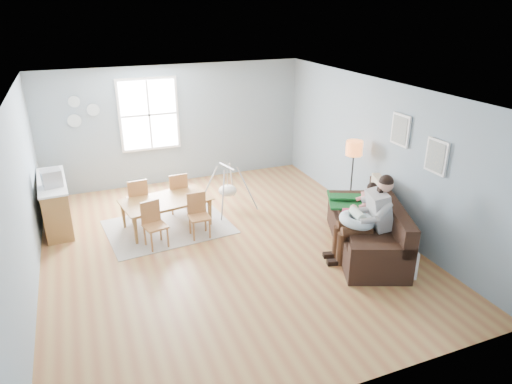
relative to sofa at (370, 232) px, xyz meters
name	(u,v)px	position (x,y,z in m)	size (l,w,h in m)	color
room	(222,109)	(-2.26, 0.98, 2.10)	(8.40, 9.40, 3.90)	#A26139
window	(149,115)	(-2.86, 4.45, 1.32)	(1.32, 0.08, 1.62)	white
pictures	(418,143)	(0.70, -0.07, 1.52)	(0.05, 1.34, 0.74)	white
wall_plates	(81,112)	(-4.27, 4.45, 1.50)	(0.67, 0.02, 0.66)	#A3BBC3
sofa	(370,232)	(0.00, 0.00, 0.00)	(1.76, 2.47, 0.92)	black
green_throw	(357,200)	(0.20, 0.73, 0.26)	(1.03, 0.85, 0.04)	#135325
beige_pillow	(378,192)	(0.44, 0.46, 0.50)	(0.15, 0.52, 0.52)	beige
father	(368,216)	(-0.26, -0.25, 0.46)	(1.10, 0.65, 1.48)	gray
nursing_pillow	(357,220)	(-0.41, -0.18, 0.39)	(0.58, 0.58, 0.16)	#C5E5F6
infant	(357,213)	(-0.40, -0.14, 0.49)	(0.20, 0.43, 0.16)	silver
toddler	(364,203)	(0.00, 0.23, 0.45)	(0.61, 0.46, 0.91)	silver
floor_lamp	(354,155)	(0.40, 1.26, 0.96)	(0.31, 0.31, 1.55)	black
storage_cube	(401,262)	(-0.01, -0.86, -0.10)	(0.49, 0.46, 0.44)	white
rug	(169,227)	(-3.04, 2.11, -0.32)	(2.23, 1.70, 0.01)	gray
dining_table	(168,214)	(-3.04, 2.11, -0.04)	(1.60, 0.89, 0.56)	olive
chair_sw	(153,222)	(-3.39, 1.51, 0.12)	(0.44, 0.44, 0.81)	olive
chair_se	(198,213)	(-2.58, 1.59, 0.12)	(0.37, 0.37, 0.80)	olive
chair_nw	(138,197)	(-3.49, 2.61, 0.16)	(0.41, 0.41, 0.86)	olive
chair_ne	(178,191)	(-2.70, 2.69, 0.15)	(0.40, 0.40, 0.85)	olive
counter	(55,203)	(-4.96, 2.97, 0.14)	(0.56, 1.67, 0.92)	olive
monitor	(51,178)	(-4.94, 2.66, 0.75)	(0.37, 0.36, 0.30)	#B2B2B7
baby_swing	(228,190)	(-1.71, 2.51, 0.09)	(1.09, 1.10, 0.92)	#B2B2B7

